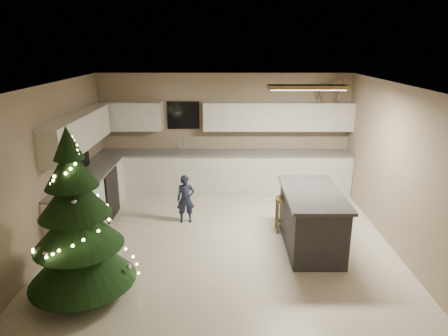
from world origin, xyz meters
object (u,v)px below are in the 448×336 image
(toddler, at_px, (186,199))
(rocking_horse, at_px, (329,90))
(bar_stool, at_px, (284,206))
(island, at_px, (311,219))
(christmas_tree, at_px, (78,230))

(toddler, height_order, rocking_horse, rocking_horse)
(bar_stool, distance_m, rocking_horse, 2.96)
(island, height_order, christmas_tree, christmas_tree)
(bar_stool, relative_size, christmas_tree, 0.27)
(island, xyz_separation_m, christmas_tree, (-3.26, -1.33, 0.45))
(bar_stool, distance_m, christmas_tree, 3.49)
(bar_stool, bearing_deg, christmas_tree, -147.06)
(bar_stool, bearing_deg, rocking_horse, 60.44)
(rocking_horse, bearing_deg, island, 176.14)
(toddler, bearing_deg, rocking_horse, 20.98)
(island, relative_size, rocking_horse, 2.75)
(island, distance_m, christmas_tree, 3.55)
(island, bearing_deg, christmas_tree, -157.86)
(toddler, relative_size, rocking_horse, 1.46)
(island, height_order, rocking_horse, rocking_horse)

